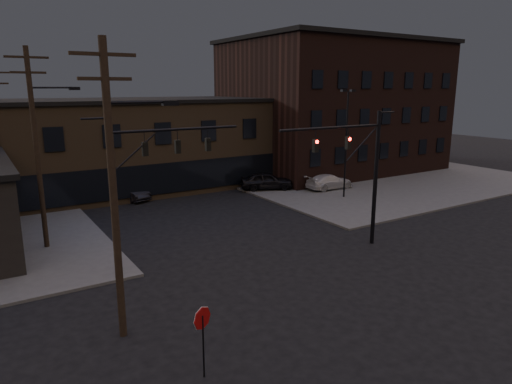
{
  "coord_description": "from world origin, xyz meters",
  "views": [
    {
      "loc": [
        -13.63,
        -14.16,
        9.32
      ],
      "look_at": [
        -0.17,
        7.23,
        3.5
      ],
      "focal_mm": 32.0,
      "sensor_mm": 36.0,
      "label": 1
    }
  ],
  "objects_px": {
    "stop_sign": "(203,326)",
    "parked_car_lot_b": "(329,182)",
    "traffic_signal_far": "(137,175)",
    "car_crossing": "(129,191)",
    "parked_car_lot_a": "(266,181)",
    "traffic_signal_near": "(362,165)"
  },
  "relations": [
    {
      "from": "parked_car_lot_b",
      "to": "car_crossing",
      "type": "height_order",
      "value": "parked_car_lot_b"
    },
    {
      "from": "parked_car_lot_a",
      "to": "parked_car_lot_b",
      "type": "distance_m",
      "value": 5.82
    },
    {
      "from": "car_crossing",
      "to": "stop_sign",
      "type": "bearing_deg",
      "value": -119.0
    },
    {
      "from": "stop_sign",
      "to": "parked_car_lot_b",
      "type": "height_order",
      "value": "stop_sign"
    },
    {
      "from": "traffic_signal_near",
      "to": "traffic_signal_far",
      "type": "xyz_separation_m",
      "value": [
        -12.07,
        3.5,
        0.08
      ]
    },
    {
      "from": "traffic_signal_near",
      "to": "parked_car_lot_b",
      "type": "relative_size",
      "value": 1.72
    },
    {
      "from": "parked_car_lot_a",
      "to": "car_crossing",
      "type": "xyz_separation_m",
      "value": [
        -11.73,
        3.38,
        -0.26
      ]
    },
    {
      "from": "stop_sign",
      "to": "car_crossing",
      "type": "xyz_separation_m",
      "value": [
        5.27,
        25.38,
        -1.13
      ]
    },
    {
      "from": "traffic_signal_near",
      "to": "traffic_signal_far",
      "type": "relative_size",
      "value": 1.0
    },
    {
      "from": "traffic_signal_far",
      "to": "stop_sign",
      "type": "xyz_separation_m",
      "value": [
        -1.28,
        -9.99,
        -3.17
      ]
    },
    {
      "from": "traffic_signal_far",
      "to": "parked_car_lot_a",
      "type": "bearing_deg",
      "value": 37.39
    },
    {
      "from": "traffic_signal_near",
      "to": "stop_sign",
      "type": "relative_size",
      "value": 3.23
    },
    {
      "from": "parked_car_lot_a",
      "to": "parked_car_lot_b",
      "type": "bearing_deg",
      "value": -96.11
    },
    {
      "from": "traffic_signal_near",
      "to": "traffic_signal_far",
      "type": "bearing_deg",
      "value": 163.83
    },
    {
      "from": "traffic_signal_near",
      "to": "parked_car_lot_b",
      "type": "height_order",
      "value": "traffic_signal_near"
    },
    {
      "from": "traffic_signal_far",
      "to": "parked_car_lot_a",
      "type": "xyz_separation_m",
      "value": [
        15.72,
        12.01,
        -4.05
      ]
    },
    {
      "from": "parked_car_lot_b",
      "to": "car_crossing",
      "type": "bearing_deg",
      "value": 70.26
    },
    {
      "from": "traffic_signal_far",
      "to": "car_crossing",
      "type": "height_order",
      "value": "traffic_signal_far"
    },
    {
      "from": "stop_sign",
      "to": "parked_car_lot_a",
      "type": "distance_m",
      "value": 27.81
    },
    {
      "from": "traffic_signal_far",
      "to": "parked_car_lot_a",
      "type": "distance_m",
      "value": 20.19
    },
    {
      "from": "traffic_signal_near",
      "to": "car_crossing",
      "type": "relative_size",
      "value": 1.85
    },
    {
      "from": "traffic_signal_far",
      "to": "parked_car_lot_a",
      "type": "relative_size",
      "value": 1.67
    }
  ]
}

